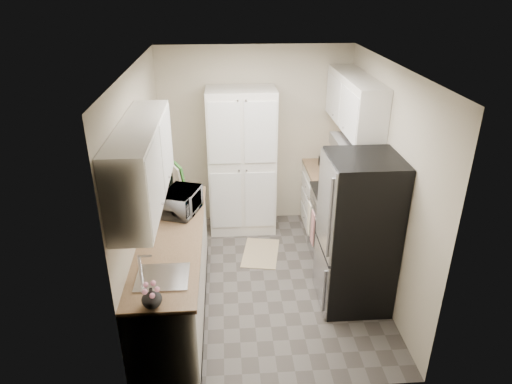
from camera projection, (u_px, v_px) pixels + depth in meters
ground at (264, 280)px, 5.43m from camera, size 3.20×3.20×0.00m
room_shell at (264, 152)px, 4.73m from camera, size 2.64×3.24×2.52m
pantry_cabinet at (242, 162)px, 6.18m from camera, size 0.90×0.55×2.00m
base_cabinet_left at (175, 275)px, 4.79m from camera, size 0.60×2.30×0.88m
countertop_left at (171, 237)px, 4.60m from camera, size 0.63×2.33×0.04m
base_cabinet_right at (328, 200)px, 6.38m from camera, size 0.60×0.80×0.88m
countertop_right at (330, 170)px, 6.18m from camera, size 0.63×0.83×0.04m
electric_range at (340, 226)px, 5.64m from camera, size 0.71×0.78×1.13m
refrigerator at (358, 233)px, 4.76m from camera, size 0.70×0.72×1.70m
microwave at (182, 202)px, 4.98m from camera, size 0.46×0.55×0.26m
wine_bottle at (170, 182)px, 5.39m from camera, size 0.08×0.08×0.33m
flower_vase at (152, 297)px, 3.57m from camera, size 0.17×0.17×0.17m
cutting_board at (180, 177)px, 5.48m from camera, size 0.13×0.26×0.34m
toaster_oven at (333, 163)px, 6.11m from camera, size 0.34×0.39×0.19m
fruit_basket at (332, 152)px, 6.05m from camera, size 0.31×0.31×0.13m
kitchen_mat at (261, 253)px, 5.96m from camera, size 0.56×0.77×0.01m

